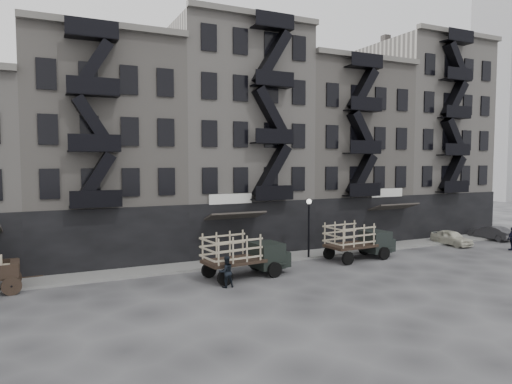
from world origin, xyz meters
name	(u,v)px	position (x,y,z in m)	size (l,w,h in m)	color
ground	(290,272)	(0.00, 0.00, 0.00)	(140.00, 140.00, 0.00)	#38383A
sidewalk	(263,259)	(0.00, 3.75, 0.07)	(55.00, 2.50, 0.15)	slate
building_midwest	(101,153)	(-10.00, 9.83, 7.50)	(10.00, 11.35, 16.20)	gray
building_center	(230,142)	(0.00, 9.82, 8.50)	(10.00, 11.35, 18.20)	gray
building_mideast	(333,155)	(10.00, 9.83, 7.50)	(10.00, 11.35, 16.20)	gray
building_east	(417,140)	(20.00, 9.82, 9.00)	(10.00, 11.35, 19.20)	gray
lamp_post	(309,220)	(3.00, 2.60, 2.78)	(0.36, 0.36, 4.28)	black
distant_tower	(507,5)	(60.00, 30.00, 33.76)	(8.00, 8.00, 66.00)	gray
stake_truck_west	(245,252)	(-3.08, 0.02, 1.54)	(5.56, 2.75, 2.69)	black
stake_truck_east	(359,238)	(6.20, 1.09, 1.51)	(5.40, 2.51, 2.65)	black
car_east	(451,238)	(16.56, 2.20, 0.61)	(1.44, 3.59, 1.22)	beige
car_far	(491,233)	(21.82, 2.60, 0.61)	(1.30, 3.72, 1.22)	#29292C
pedestrian_mid	(226,272)	(-4.89, -1.55, 0.87)	(0.84, 0.66, 1.73)	black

